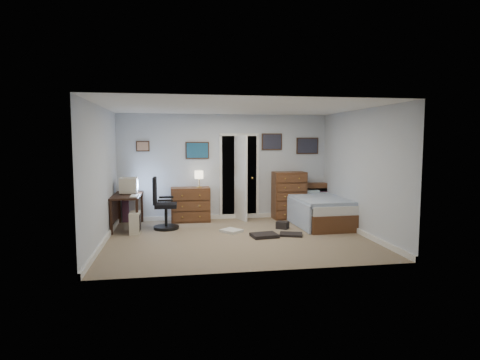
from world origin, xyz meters
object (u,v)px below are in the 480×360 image
computer_desk (123,202)px  tall_dresser (289,195)px  office_chair (163,209)px  low_dresser (191,205)px  bed (317,210)px

computer_desk → tall_dresser: (3.82, 0.46, 0.00)m
office_chair → low_dresser: bearing=51.0°
low_dresser → tall_dresser: 2.37m
tall_dresser → bed: 0.87m
office_chair → bed: office_chair is taller
tall_dresser → bed: tall_dresser is taller
low_dresser → bed: size_ratio=0.42×
office_chair → tall_dresser: size_ratio=0.98×
computer_desk → office_chair: (0.84, -0.23, -0.13)m
office_chair → computer_desk: bearing=166.1°
low_dresser → bed: (2.81, -0.73, -0.08)m
computer_desk → office_chair: 0.88m
computer_desk → bed: computer_desk is taller
low_dresser → tall_dresser: bearing=-0.2°
computer_desk → bed: size_ratio=0.60×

